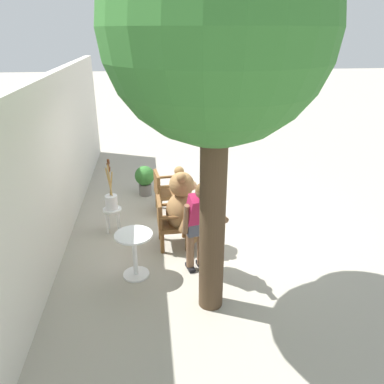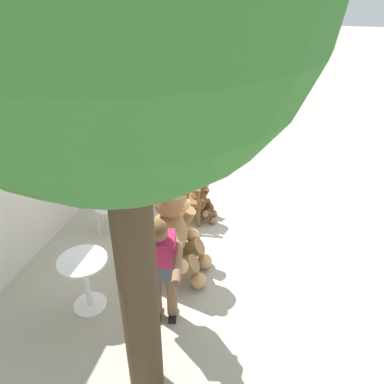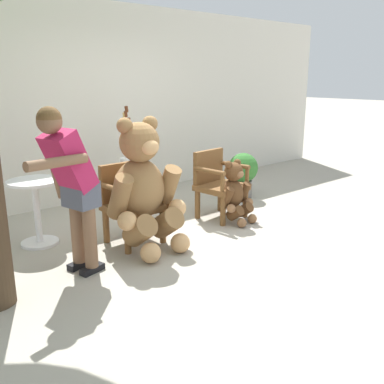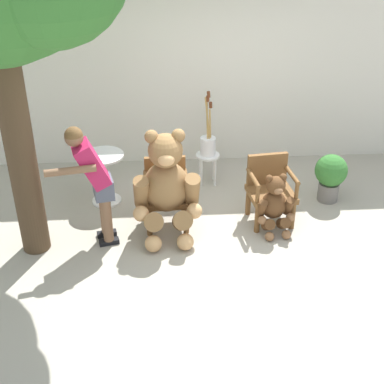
% 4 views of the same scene
% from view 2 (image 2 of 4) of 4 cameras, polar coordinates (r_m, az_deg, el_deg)
% --- Properties ---
extents(ground_plane, '(60.00, 60.00, 0.00)m').
position_cam_2_polar(ground_plane, '(5.61, 2.15, -8.22)').
color(ground_plane, '#A8A091').
extents(back_wall, '(10.00, 0.16, 2.80)m').
position_cam_2_polar(back_wall, '(5.82, -21.46, 7.07)').
color(back_wall, silver).
rests_on(back_wall, ground).
extents(wooden_chair_left, '(0.58, 0.54, 0.86)m').
position_cam_2_polar(wooden_chair_left, '(4.94, -5.55, -7.65)').
color(wooden_chair_left, brown).
rests_on(wooden_chair_left, ground).
extents(wooden_chair_right, '(0.62, 0.58, 0.86)m').
position_cam_2_polar(wooden_chair_right, '(5.98, -1.29, -0.15)').
color(wooden_chair_right, brown).
rests_on(wooden_chair_right, ground).
extents(teddy_bear_large, '(0.83, 0.79, 1.39)m').
position_cam_2_polar(teddy_bear_large, '(4.74, -2.73, -6.06)').
color(teddy_bear_large, olive).
rests_on(teddy_bear_large, ground).
extents(teddy_bear_small, '(0.48, 0.47, 0.79)m').
position_cam_2_polar(teddy_bear_small, '(5.97, 1.36, -1.07)').
color(teddy_bear_small, brown).
rests_on(teddy_bear_small, ground).
extents(person_visitor, '(0.74, 0.59, 1.54)m').
position_cam_2_polar(person_visitor, '(3.94, -4.72, -10.50)').
color(person_visitor, black).
rests_on(person_visitor, ground).
extents(white_stool, '(0.34, 0.34, 0.46)m').
position_cam_2_polar(white_stool, '(5.82, -12.85, -3.16)').
color(white_stool, white).
rests_on(white_stool, ground).
extents(brush_bucket, '(0.22, 0.22, 0.95)m').
position_cam_2_polar(brush_bucket, '(5.67, -13.16, -0.76)').
color(brush_bucket, white).
rests_on(brush_bucket, white_stool).
extents(round_side_table, '(0.56, 0.56, 0.72)m').
position_cam_2_polar(round_side_table, '(4.60, -15.92, -12.47)').
color(round_side_table, white).
rests_on(round_side_table, ground).
extents(potted_plant, '(0.44, 0.44, 0.68)m').
position_cam_2_polar(potted_plant, '(6.89, -2.56, 3.55)').
color(potted_plant, slate).
rests_on(potted_plant, ground).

